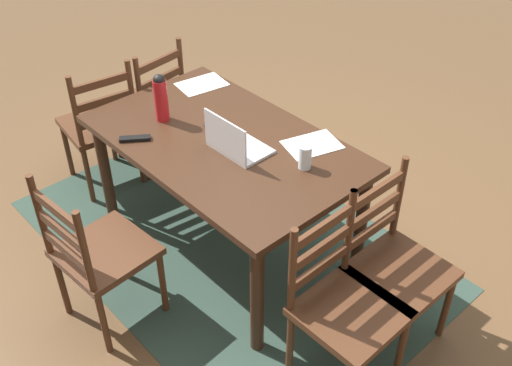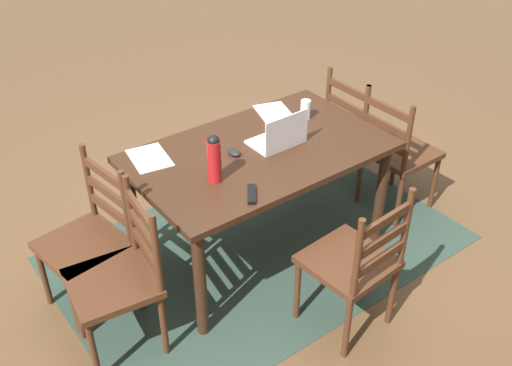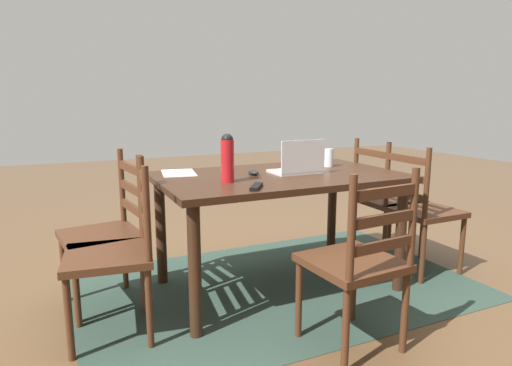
# 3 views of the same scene
# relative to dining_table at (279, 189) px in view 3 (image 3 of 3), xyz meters

# --- Properties ---
(ground_plane) EXTENTS (14.00, 14.00, 0.00)m
(ground_plane) POSITION_rel_dining_table_xyz_m (0.00, 0.00, -0.68)
(ground_plane) COLOR brown
(area_rug) EXTENTS (2.61, 1.67, 0.01)m
(area_rug) POSITION_rel_dining_table_xyz_m (0.00, 0.00, -0.68)
(area_rug) COLOR #2D4238
(area_rug) RESTS_ON ground
(dining_table) EXTENTS (1.56, 0.95, 0.78)m
(dining_table) POSITION_rel_dining_table_xyz_m (0.00, 0.00, 0.00)
(dining_table) COLOR #382114
(dining_table) RESTS_ON ground
(chair_right_far) EXTENTS (0.49, 0.49, 0.95)m
(chair_right_far) POSITION_rel_dining_table_xyz_m (1.07, 0.20, -0.22)
(chair_right_far) COLOR #4C2B19
(chair_right_far) RESTS_ON ground
(chair_right_near) EXTENTS (0.50, 0.50, 0.95)m
(chair_right_near) POSITION_rel_dining_table_xyz_m (1.07, -0.20, -0.22)
(chair_right_near) COLOR #4C2B19
(chair_right_near) RESTS_ON ground
(chair_far_head) EXTENTS (0.47, 0.47, 0.95)m
(chair_far_head) POSITION_rel_dining_table_xyz_m (-0.00, 0.85, -0.22)
(chair_far_head) COLOR #4C2B19
(chair_far_head) RESTS_ON ground
(chair_left_near) EXTENTS (0.44, 0.44, 0.95)m
(chair_left_near) POSITION_rel_dining_table_xyz_m (-1.07, -0.19, -0.22)
(chair_left_near) COLOR #4C2B19
(chair_left_near) RESTS_ON ground
(chair_left_far) EXTENTS (0.44, 0.44, 0.95)m
(chair_left_far) POSITION_rel_dining_table_xyz_m (-1.07, 0.19, -0.22)
(chair_left_far) COLOR #4C2B19
(chair_left_far) RESTS_ON ground
(laptop) EXTENTS (0.32, 0.22, 0.23)m
(laptop) POSITION_rel_dining_table_xyz_m (-0.13, 0.03, 0.15)
(laptop) COLOR silver
(laptop) RESTS_ON dining_table
(water_bottle) EXTENTS (0.08, 0.08, 0.29)m
(water_bottle) POSITION_rel_dining_table_xyz_m (0.40, 0.12, 0.25)
(water_bottle) COLOR red
(water_bottle) RESTS_ON dining_table
(drinking_glass) EXTENTS (0.07, 0.07, 0.13)m
(drinking_glass) POSITION_rel_dining_table_xyz_m (-0.48, -0.14, 0.16)
(drinking_glass) COLOR silver
(drinking_glass) RESTS_ON dining_table
(computer_mouse) EXTENTS (0.06, 0.10, 0.03)m
(computer_mouse) POSITION_rel_dining_table_xyz_m (0.16, -0.04, 0.11)
(computer_mouse) COLOR black
(computer_mouse) RESTS_ON dining_table
(tv_remote) EXTENTS (0.13, 0.16, 0.02)m
(tv_remote) POSITION_rel_dining_table_xyz_m (0.33, 0.36, 0.11)
(tv_remote) COLOR black
(tv_remote) RESTS_ON dining_table
(paper_stack_left) EXTENTS (0.26, 0.33, 0.00)m
(paper_stack_left) POSITION_rel_dining_table_xyz_m (0.59, -0.31, 0.10)
(paper_stack_left) COLOR white
(paper_stack_left) RESTS_ON dining_table
(paper_stack_right) EXTENTS (0.29, 0.35, 0.00)m
(paper_stack_right) POSITION_rel_dining_table_xyz_m (-0.37, -0.32, 0.10)
(paper_stack_right) COLOR white
(paper_stack_right) RESTS_ON dining_table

